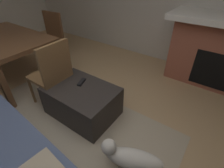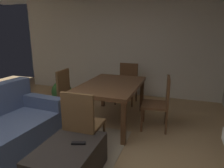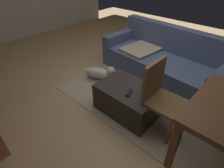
{
  "view_description": "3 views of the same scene",
  "coord_description": "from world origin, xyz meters",
  "px_view_note": "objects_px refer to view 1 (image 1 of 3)",
  "views": [
    {
      "loc": [
        -0.92,
        0.66,
        1.66
      ],
      "look_at": [
        -0.03,
        -0.59,
        0.56
      ],
      "focal_mm": 27.12,
      "sensor_mm": 36.0,
      "label": 1
    },
    {
      "loc": [
        -1.36,
        -1.57,
        1.65
      ],
      "look_at": [
        0.84,
        -0.81,
        1.04
      ],
      "focal_mm": 32.03,
      "sensor_mm": 36.0,
      "label": 2
    },
    {
      "loc": [
        1.54,
        -2.1,
        1.89
      ],
      "look_at": [
        0.27,
        -0.73,
        0.59
      ],
      "focal_mm": 28.84,
      "sensor_mm": 36.0,
      "label": 3
    }
  ],
  "objects_px": {
    "ottoman_coffee_table": "(82,101)",
    "tv_remote": "(81,82)",
    "dining_chair_south": "(51,35)",
    "small_dog": "(131,158)",
    "dining_chair_west": "(53,72)",
    "dining_table": "(2,42)"
  },
  "relations": [
    {
      "from": "ottoman_coffee_table",
      "to": "small_dog",
      "type": "distance_m",
      "value": 0.94
    },
    {
      "from": "ottoman_coffee_table",
      "to": "dining_table",
      "type": "xyz_separation_m",
      "value": [
        1.6,
        0.05,
        0.46
      ]
    },
    {
      "from": "dining_table",
      "to": "dining_chair_south",
      "type": "xyz_separation_m",
      "value": [
        0.01,
        -0.9,
        -0.14
      ]
    },
    {
      "from": "ottoman_coffee_table",
      "to": "tv_remote",
      "type": "relative_size",
      "value": 5.46
    },
    {
      "from": "dining_table",
      "to": "small_dog",
      "type": "xyz_separation_m",
      "value": [
        -2.49,
        0.24,
        -0.5
      ]
    },
    {
      "from": "ottoman_coffee_table",
      "to": "dining_chair_west",
      "type": "bearing_deg",
      "value": 6.13
    },
    {
      "from": "small_dog",
      "to": "dining_table",
      "type": "bearing_deg",
      "value": -5.48
    },
    {
      "from": "dining_chair_south",
      "to": "small_dog",
      "type": "distance_m",
      "value": 2.77
    },
    {
      "from": "dining_chair_west",
      "to": "dining_chair_south",
      "type": "height_order",
      "value": "same"
    },
    {
      "from": "dining_chair_south",
      "to": "dining_table",
      "type": "bearing_deg",
      "value": 90.56
    },
    {
      "from": "dining_chair_south",
      "to": "small_dog",
      "type": "height_order",
      "value": "dining_chair_south"
    },
    {
      "from": "ottoman_coffee_table",
      "to": "dining_chair_west",
      "type": "height_order",
      "value": "dining_chair_west"
    },
    {
      "from": "ottoman_coffee_table",
      "to": "tv_remote",
      "type": "bearing_deg",
      "value": -52.56
    },
    {
      "from": "dining_chair_west",
      "to": "small_dog",
      "type": "relative_size",
      "value": 1.56
    },
    {
      "from": "tv_remote",
      "to": "small_dog",
      "type": "bearing_deg",
      "value": 140.18
    },
    {
      "from": "ottoman_coffee_table",
      "to": "dining_chair_west",
      "type": "relative_size",
      "value": 0.94
    },
    {
      "from": "ottoman_coffee_table",
      "to": "tv_remote",
      "type": "xyz_separation_m",
      "value": [
        0.07,
        -0.1,
        0.22
      ]
    },
    {
      "from": "tv_remote",
      "to": "dining_table",
      "type": "distance_m",
      "value": 1.55
    },
    {
      "from": "ottoman_coffee_table",
      "to": "small_dog",
      "type": "bearing_deg",
      "value": 162.25
    },
    {
      "from": "dining_chair_west",
      "to": "dining_chair_south",
      "type": "bearing_deg",
      "value": -37.3
    },
    {
      "from": "small_dog",
      "to": "dining_chair_west",
      "type": "bearing_deg",
      "value": -10.26
    },
    {
      "from": "dining_table",
      "to": "dining_chair_west",
      "type": "relative_size",
      "value": 1.66
    }
  ]
}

